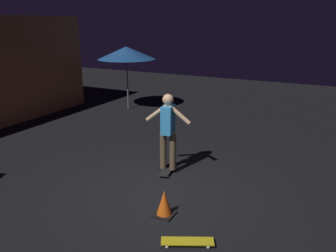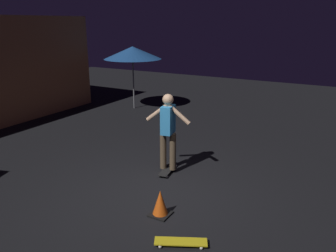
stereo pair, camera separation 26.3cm
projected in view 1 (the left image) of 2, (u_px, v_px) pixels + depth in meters
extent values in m
plane|color=black|center=(158.00, 195.00, 6.48)|extent=(28.00, 28.00, 0.00)
cylinder|color=slate|center=(127.00, 80.00, 12.61)|extent=(0.05, 0.05, 2.20)
cone|color=#1E4C8C|center=(126.00, 53.00, 12.32)|extent=(2.10, 2.10, 0.45)
cube|color=black|center=(168.00, 169.00, 7.49)|extent=(0.80, 0.34, 0.02)
sphere|color=silver|center=(168.00, 165.00, 7.80)|extent=(0.05, 0.05, 0.05)
sphere|color=silver|center=(175.00, 166.00, 7.76)|extent=(0.05, 0.05, 0.05)
sphere|color=silver|center=(160.00, 175.00, 7.25)|extent=(0.05, 0.05, 0.05)
sphere|color=silver|center=(168.00, 177.00, 7.21)|extent=(0.05, 0.05, 0.05)
cube|color=gold|center=(187.00, 241.00, 5.03)|extent=(0.53, 0.79, 0.02)
sphere|color=silver|center=(207.00, 240.00, 5.12)|extent=(0.05, 0.05, 0.05)
sphere|color=silver|center=(208.00, 247.00, 4.96)|extent=(0.05, 0.05, 0.05)
sphere|color=silver|center=(167.00, 240.00, 5.13)|extent=(0.05, 0.05, 0.05)
sphere|color=silver|center=(167.00, 247.00, 4.96)|extent=(0.05, 0.05, 0.05)
cylinder|color=brown|center=(163.00, 151.00, 7.40)|extent=(0.14, 0.14, 0.82)
cylinder|color=brown|center=(173.00, 152.00, 7.34)|extent=(0.14, 0.14, 0.82)
cube|color=#338CCC|center=(168.00, 120.00, 7.16)|extent=(0.41, 0.28, 0.60)
sphere|color=tan|center=(168.00, 99.00, 7.03)|extent=(0.23, 0.23, 0.23)
cylinder|color=tan|center=(158.00, 112.00, 7.18)|extent=(0.19, 0.55, 0.46)
cylinder|color=tan|center=(178.00, 114.00, 7.06)|extent=(0.19, 0.55, 0.46)
cube|color=black|center=(164.00, 214.00, 5.82)|extent=(0.34, 0.34, 0.03)
cone|color=#EA5914|center=(164.00, 203.00, 5.76)|extent=(0.28, 0.28, 0.46)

